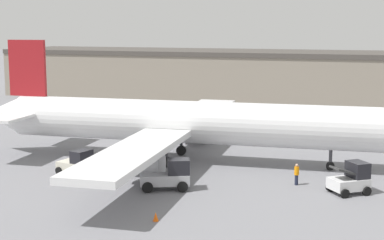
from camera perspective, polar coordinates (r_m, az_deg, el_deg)
ground_plane at (r=51.92m, az=0.00°, el=-4.09°), size 400.00×400.00×0.00m
terminal_building at (r=94.25m, az=8.13°, el=4.24°), size 90.80×15.86×7.90m
airplane at (r=51.47m, az=-1.00°, el=-0.27°), size 40.14×37.96×10.59m
ground_crew_worker at (r=45.05m, az=10.11°, el=-5.15°), size 0.36×0.36×1.64m
baggage_tug at (r=43.09m, az=-2.23°, el=-5.42°), size 3.87×2.88×2.28m
belt_loader_truck at (r=43.70m, az=15.17°, el=-5.54°), size 3.23×3.17×2.26m
pushback_tug at (r=48.49m, az=-11.06°, el=-4.10°), size 2.89×2.54×2.01m
safety_cone_near at (r=36.64m, az=-3.54°, el=-9.35°), size 0.36×0.36×0.55m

